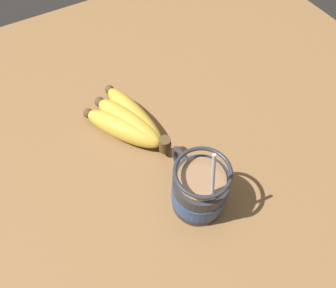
# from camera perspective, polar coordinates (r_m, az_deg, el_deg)

# --- Properties ---
(table) EXTENTS (1.04, 1.04, 0.03)m
(table) POSITION_cam_1_polar(r_m,az_deg,el_deg) (0.60, 2.70, -1.99)
(table) COLOR brown
(table) RESTS_ON ground
(coffee_mug) EXTENTS (0.12, 0.08, 0.16)m
(coffee_mug) POSITION_cam_1_polar(r_m,az_deg,el_deg) (0.50, 5.42, -7.91)
(coffee_mug) COLOR #28282D
(coffee_mug) RESTS_ON table
(banana_bunch) EXTENTS (0.19, 0.12, 0.04)m
(banana_bunch) POSITION_cam_1_polar(r_m,az_deg,el_deg) (0.60, -6.93, 3.87)
(banana_bunch) COLOR #4C381E
(banana_bunch) RESTS_ON table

